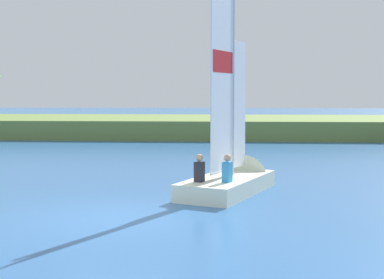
% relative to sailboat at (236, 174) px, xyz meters
% --- Properties ---
extents(ground_plane, '(200.00, 200.00, 0.00)m').
position_rel_sailboat_xyz_m(ground_plane, '(-2.80, -3.89, -0.46)').
color(ground_plane, '#2D609E').
extents(shore_bank, '(80.00, 11.46, 1.19)m').
position_rel_sailboat_xyz_m(shore_bank, '(-2.80, 22.08, 0.14)').
color(shore_bank, olive).
rests_on(shore_bank, ground).
extents(sailboat, '(3.00, 4.53, 6.89)m').
position_rel_sailboat_xyz_m(sailboat, '(0.00, 0.00, 0.00)').
color(sailboat, silver).
rests_on(sailboat, ground).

